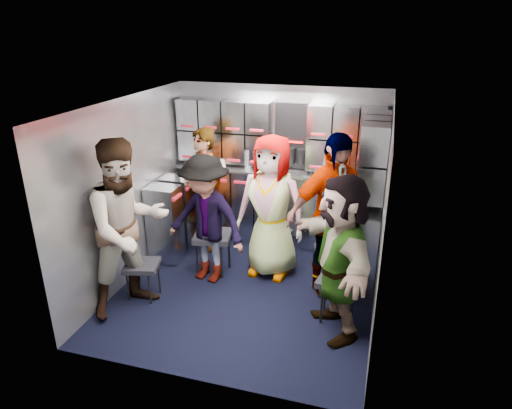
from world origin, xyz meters
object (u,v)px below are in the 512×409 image
(jump_seat_center, at_px, (274,236))
(attendant_arc_d, at_px, (332,215))
(attendant_arc_c, at_px, (271,207))
(jump_seat_near_right, at_px, (339,283))
(attendant_arc_b, at_px, (206,220))
(attendant_standing, at_px, (204,190))
(attendant_arc_a, at_px, (128,228))
(jump_seat_mid_left, at_px, (213,238))
(attendant_arc_e, at_px, (340,257))
(jump_seat_near_left, at_px, (142,267))
(jump_seat_mid_right, at_px, (331,253))

(jump_seat_center, relative_size, attendant_arc_d, 0.25)
(attendant_arc_c, bearing_deg, jump_seat_near_right, -32.37)
(attendant_arc_b, distance_m, attendant_arc_c, 0.77)
(attendant_standing, distance_m, attendant_arc_a, 1.51)
(jump_seat_mid_left, distance_m, attendant_arc_b, 0.36)
(jump_seat_near_right, relative_size, attendant_arc_b, 0.31)
(jump_seat_near_right, xyz_separation_m, attendant_arc_e, (-0.00, -0.18, 0.39))
(attendant_standing, bearing_deg, jump_seat_mid_left, -9.73)
(jump_seat_near_left, xyz_separation_m, jump_seat_mid_right, (1.93, 0.91, -0.01))
(attendant_arc_b, xyz_separation_m, attendant_arc_e, (1.57, -0.56, 0.05))
(jump_seat_center, xyz_separation_m, attendant_arc_e, (0.89, -1.09, 0.41))
(jump_seat_mid_right, xyz_separation_m, attendant_arc_d, (0.00, -0.18, 0.55))
(jump_seat_near_left, relative_size, attendant_arc_e, 0.26)
(attendant_arc_b, bearing_deg, attendant_arc_d, 19.46)
(jump_seat_near_left, distance_m, jump_seat_near_right, 2.11)
(jump_seat_mid_right, bearing_deg, jump_seat_near_left, -154.68)
(jump_seat_near_left, bearing_deg, jump_seat_mid_right, 25.32)
(jump_seat_mid_right, bearing_deg, attendant_arc_d, -90.00)
(jump_seat_center, xyz_separation_m, attendant_arc_b, (-0.67, -0.53, 0.37))
(attendant_arc_a, distance_m, attendant_arc_d, 2.13)
(jump_seat_near_left, relative_size, jump_seat_mid_right, 1.00)
(attendant_arc_c, bearing_deg, attendant_arc_e, -38.66)
(jump_seat_near_left, height_order, attendant_arc_a, attendant_arc_a)
(jump_seat_mid_left, bearing_deg, attendant_standing, 120.20)
(jump_seat_mid_left, relative_size, jump_seat_mid_right, 1.17)
(jump_seat_mid_right, height_order, attendant_arc_c, attendant_arc_c)
(jump_seat_near_left, distance_m, attendant_arc_c, 1.59)
(attendant_standing, relative_size, attendant_arc_c, 0.96)
(jump_seat_near_left, distance_m, attendant_standing, 1.40)
(attendant_standing, bearing_deg, attendant_arc_d, 31.54)
(attendant_arc_c, bearing_deg, attendant_arc_a, -130.95)
(attendant_arc_c, bearing_deg, jump_seat_mid_left, -158.85)
(jump_seat_mid_right, bearing_deg, attendant_arc_b, -166.00)
(jump_seat_mid_left, height_order, attendant_arc_c, attendant_arc_c)
(jump_seat_near_left, distance_m, attendant_arc_b, 0.87)
(jump_seat_mid_right, xyz_separation_m, attendant_arc_a, (-1.93, -1.09, 0.56))
(attendant_standing, relative_size, attendant_arc_e, 1.01)
(jump_seat_mid_left, bearing_deg, jump_seat_near_right, -19.52)
(jump_seat_near_right, height_order, attendant_arc_b, attendant_arc_b)
(attendant_arc_b, relative_size, attendant_arc_c, 0.89)
(jump_seat_mid_left, relative_size, attendant_standing, 0.31)
(jump_seat_mid_left, bearing_deg, jump_seat_mid_right, 6.85)
(jump_seat_mid_left, height_order, attendant_arc_a, attendant_arc_a)
(jump_seat_mid_right, bearing_deg, attendant_arc_a, -150.46)
(jump_seat_mid_left, distance_m, attendant_standing, 0.75)
(attendant_arc_b, bearing_deg, jump_seat_mid_left, 102.60)
(jump_seat_mid_left, height_order, attendant_arc_d, attendant_arc_d)
(attendant_arc_b, xyz_separation_m, attendant_arc_c, (0.67, 0.35, 0.09))
(attendant_standing, bearing_deg, jump_seat_center, 38.11)
(jump_seat_center, height_order, attendant_arc_a, attendant_arc_a)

